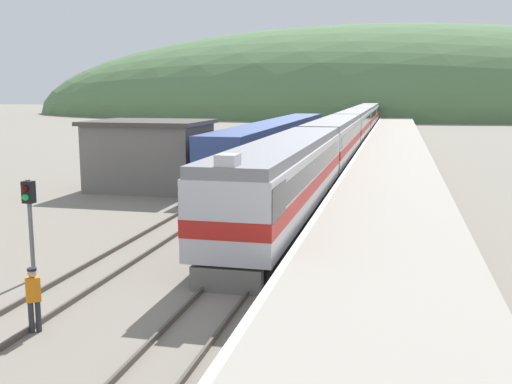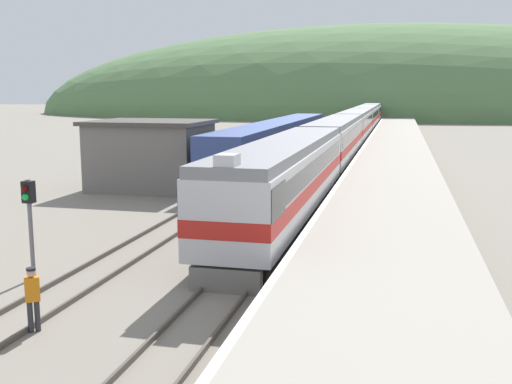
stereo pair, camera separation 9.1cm
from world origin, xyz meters
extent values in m
cube|color=#4C443D|center=(-0.72, 70.00, 0.08)|extent=(0.08, 180.00, 0.16)
cube|color=#4C443D|center=(0.72, 70.00, 0.08)|extent=(0.08, 180.00, 0.16)
cube|color=#4C443D|center=(-5.50, 70.00, 0.08)|extent=(0.08, 180.00, 0.16)
cube|color=#4C443D|center=(-4.06, 70.00, 0.08)|extent=(0.08, 180.00, 0.16)
cube|color=#9E9689|center=(4.67, 50.00, 0.53)|extent=(5.92, 140.00, 1.07)
cube|color=silver|center=(1.83, 50.00, 1.07)|extent=(0.24, 140.00, 0.01)
ellipsoid|color=#517547|center=(0.00, 159.72, 0.00)|extent=(187.93, 84.57, 45.37)
cube|color=slate|center=(-10.12, 35.55, 2.03)|extent=(6.70, 5.48, 4.06)
cube|color=#47423D|center=(-10.12, 35.55, 4.18)|extent=(7.20, 5.98, 0.24)
cube|color=black|center=(0.00, 27.75, 0.42)|extent=(2.37, 19.47, 0.85)
cube|color=#BCBCC1|center=(0.00, 27.75, 2.16)|extent=(2.89, 20.71, 2.62)
cube|color=red|center=(0.00, 27.75, 1.95)|extent=(2.92, 20.73, 0.58)
cube|color=black|center=(0.00, 27.75, 2.74)|extent=(2.91, 19.47, 0.79)
cube|color=slate|center=(0.00, 27.75, 3.67)|extent=(2.71, 20.71, 0.40)
cube|color=black|center=(0.00, 18.52, 2.74)|extent=(2.93, 2.20, 1.05)
cube|color=#BCBCC1|center=(0.00, 17.84, 4.05)|extent=(0.64, 0.80, 0.36)
cube|color=slate|center=(0.00, 17.59, 0.38)|extent=(2.25, 0.40, 0.77)
cube|color=black|center=(0.00, 49.59, 0.42)|extent=(2.37, 19.90, 0.85)
cube|color=#BCBCC1|center=(0.00, 49.59, 2.16)|extent=(2.89, 21.17, 2.62)
cube|color=red|center=(0.00, 49.59, 1.95)|extent=(2.92, 21.19, 0.58)
cube|color=black|center=(0.00, 49.59, 2.74)|extent=(2.91, 19.90, 0.79)
cube|color=slate|center=(0.00, 49.59, 3.67)|extent=(2.71, 21.17, 0.40)
cube|color=black|center=(0.00, 71.66, 0.42)|extent=(2.37, 19.90, 0.85)
cube|color=#BCBCC1|center=(0.00, 71.66, 2.16)|extent=(2.89, 21.17, 2.62)
cube|color=red|center=(0.00, 71.66, 1.95)|extent=(2.92, 21.19, 0.58)
cube|color=black|center=(0.00, 71.66, 2.74)|extent=(2.91, 19.90, 0.79)
cube|color=slate|center=(0.00, 71.66, 3.67)|extent=(2.71, 21.17, 0.40)
cube|color=black|center=(0.00, 93.73, 0.42)|extent=(2.37, 19.90, 0.85)
cube|color=#BCBCC1|center=(0.00, 93.73, 2.16)|extent=(2.89, 21.17, 2.62)
cube|color=red|center=(0.00, 93.73, 1.95)|extent=(2.92, 21.19, 0.58)
cube|color=black|center=(0.00, 93.73, 2.74)|extent=(2.91, 19.90, 0.79)
cube|color=slate|center=(0.00, 93.73, 3.67)|extent=(2.71, 21.17, 0.40)
cube|color=black|center=(0.00, 115.80, 0.42)|extent=(2.37, 19.90, 0.85)
cube|color=#BCBCC1|center=(0.00, 115.80, 2.16)|extent=(2.89, 21.17, 2.62)
cube|color=red|center=(0.00, 115.80, 1.95)|extent=(2.92, 21.19, 0.58)
cube|color=black|center=(0.00, 115.80, 2.74)|extent=(2.91, 19.90, 0.79)
cube|color=slate|center=(0.00, 115.80, 3.67)|extent=(2.71, 21.17, 0.40)
cube|color=black|center=(-4.78, 49.59, 0.40)|extent=(2.46, 33.82, 0.80)
cube|color=#334784|center=(-4.78, 49.59, 2.22)|extent=(2.90, 35.23, 2.84)
cylinder|color=slate|center=(-6.52, 17.37, 1.65)|extent=(0.14, 0.14, 3.30)
cube|color=black|center=(-6.52, 17.37, 2.90)|extent=(0.36, 0.28, 0.71)
sphere|color=#3C0504|center=(-6.52, 17.20, 3.04)|extent=(0.22, 0.22, 0.22)
sphere|color=green|center=(-6.52, 17.20, 2.76)|extent=(0.22, 0.22, 0.22)
cylinder|color=#2D2D33|center=(-3.98, 13.43, 0.41)|extent=(0.14, 0.14, 0.82)
cylinder|color=#2D2D33|center=(-3.84, 13.53, 0.41)|extent=(0.14, 0.14, 0.82)
cube|color=orange|center=(-3.91, 13.48, 1.14)|extent=(0.42, 0.39, 0.63)
sphere|color=tan|center=(-3.91, 13.48, 1.57)|extent=(0.22, 0.22, 0.22)
cylinder|color=black|center=(-3.91, 13.48, 1.67)|extent=(0.23, 0.23, 0.07)
camera|label=1|loc=(4.92, 0.64, 6.10)|focal=42.00mm
camera|label=2|loc=(5.01, 0.66, 6.10)|focal=42.00mm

